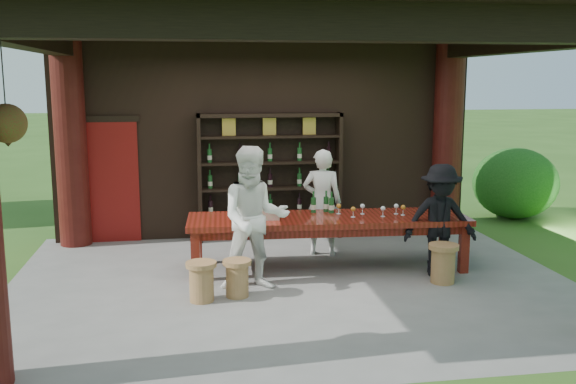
{
  "coord_description": "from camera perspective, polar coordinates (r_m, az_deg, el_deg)",
  "views": [
    {
      "loc": [
        -1.33,
        -8.0,
        2.66
      ],
      "look_at": [
        0.0,
        0.4,
        1.15
      ],
      "focal_mm": 40.0,
      "sensor_mm": 36.0,
      "label": 1
    }
  ],
  "objects": [
    {
      "name": "ground",
      "position": [
        8.54,
        0.43,
        -8.09
      ],
      "size": [
        90.0,
        90.0,
        0.0
      ],
      "primitive_type": "plane",
      "color": "#2D5119",
      "rests_on": "ground"
    },
    {
      "name": "pavilion",
      "position": [
        8.55,
        -0.12,
        6.51
      ],
      "size": [
        7.5,
        6.0,
        3.6
      ],
      "color": "slate",
      "rests_on": "ground"
    },
    {
      "name": "wine_shelf",
      "position": [
        10.66,
        -1.6,
        1.4
      ],
      "size": [
        2.39,
        0.36,
        2.1
      ],
      "color": "black",
      "rests_on": "ground"
    },
    {
      "name": "tasting_table",
      "position": [
        9.05,
        3.57,
        -2.87
      ],
      "size": [
        3.97,
        1.22,
        0.75
      ],
      "rotation": [
        0.0,
        0.0,
        -0.05
      ],
      "color": "#55180C",
      "rests_on": "ground"
    },
    {
      "name": "stool_near_left",
      "position": [
        7.98,
        -4.54,
        -7.56
      ],
      "size": [
        0.35,
        0.35,
        0.47
      ],
      "rotation": [
        0.0,
        0.0,
        -0.34
      ],
      "color": "olive",
      "rests_on": "ground"
    },
    {
      "name": "stool_near_right",
      "position": [
        8.72,
        13.62,
        -6.11
      ],
      "size": [
        0.39,
        0.39,
        0.52
      ],
      "rotation": [
        0.0,
        0.0,
        -0.01
      ],
      "color": "olive",
      "rests_on": "ground"
    },
    {
      "name": "stool_far_left",
      "position": [
        7.87,
        -7.7,
        -7.8
      ],
      "size": [
        0.37,
        0.37,
        0.49
      ],
      "rotation": [
        0.0,
        0.0,
        -0.27
      ],
      "color": "olive",
      "rests_on": "ground"
    },
    {
      "name": "host",
      "position": [
        9.72,
        3.05,
        -0.93
      ],
      "size": [
        0.67,
        0.53,
        1.62
      ],
      "primitive_type": "imported",
      "rotation": [
        0.0,
        0.0,
        2.87
      ],
      "color": "silver",
      "rests_on": "ground"
    },
    {
      "name": "guest_woman",
      "position": [
        8.09,
        -3.01,
        -2.39
      ],
      "size": [
        0.9,
        0.7,
        1.83
      ],
      "primitive_type": "imported",
      "rotation": [
        0.0,
        0.0,
        0.01
      ],
      "color": "white",
      "rests_on": "ground"
    },
    {
      "name": "guest_man",
      "position": [
        8.93,
        13.38,
        -2.45
      ],
      "size": [
        1.05,
        0.68,
        1.53
      ],
      "primitive_type": "imported",
      "rotation": [
        0.0,
        0.0,
        -0.11
      ],
      "color": "black",
      "rests_on": "ground"
    },
    {
      "name": "table_bottles",
      "position": [
        9.26,
        3.19,
        -0.88
      ],
      "size": [
        0.33,
        0.18,
        0.31
      ],
      "color": "#194C1E",
      "rests_on": "tasting_table"
    },
    {
      "name": "table_glasses",
      "position": [
        9.15,
        7.54,
        -1.59
      ],
      "size": [
        0.95,
        0.34,
        0.15
      ],
      "color": "silver",
      "rests_on": "tasting_table"
    },
    {
      "name": "napkin_basket",
      "position": [
        8.82,
        -1.64,
        -1.99
      ],
      "size": [
        0.27,
        0.19,
        0.14
      ],
      "primitive_type": "cube",
      "rotation": [
        0.0,
        0.0,
        -0.05
      ],
      "color": "#BF6672",
      "rests_on": "tasting_table"
    },
    {
      "name": "shrubs",
      "position": [
        9.28,
        14.83,
        -3.37
      ],
      "size": [
        14.61,
        8.64,
        1.36
      ],
      "color": "#194C14",
      "rests_on": "ground"
    },
    {
      "name": "trees",
      "position": [
        10.65,
        17.08,
        13.43
      ],
      "size": [
        21.93,
        9.89,
        4.8
      ],
      "color": "#3F2819",
      "rests_on": "ground"
    }
  ]
}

